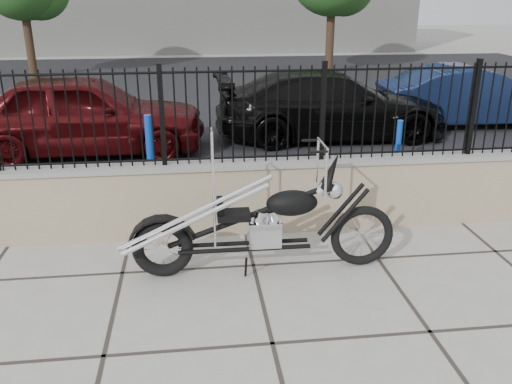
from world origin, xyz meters
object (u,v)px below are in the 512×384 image
object	(u,v)px
chopper_motorcycle	(259,202)
car_black	(330,105)
car_blue	(471,96)
car_red	(84,114)

from	to	relation	value
chopper_motorcycle	car_black	world-z (taller)	chopper_motorcycle
car_black	car_blue	xyz separation A→B (m)	(3.53, 0.70, -0.02)
chopper_motorcycle	car_black	distance (m)	6.17
car_blue	chopper_motorcycle	bearing A→B (deg)	139.77
chopper_motorcycle	car_red	world-z (taller)	chopper_motorcycle
car_red	car_black	xyz separation A→B (m)	(5.00, 0.60, -0.07)
car_blue	car_black	bearing A→B (deg)	102.90
chopper_motorcycle	car_red	xyz separation A→B (m)	(-2.74, 5.14, -0.07)
car_red	car_blue	bearing A→B (deg)	-81.50
car_red	car_blue	size ratio (longest dim) A/B	1.09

